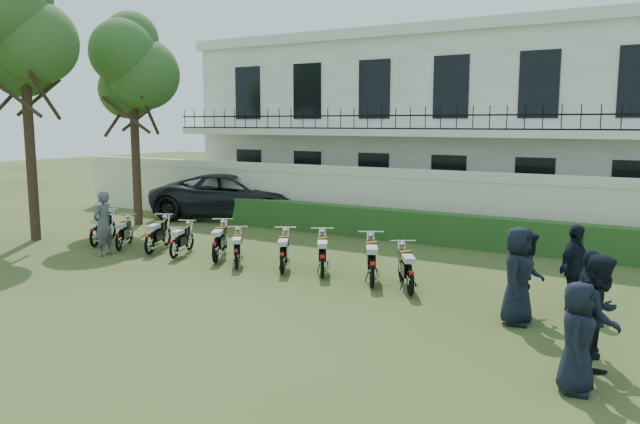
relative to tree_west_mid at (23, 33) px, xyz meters
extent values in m
plane|color=#35471C|center=(9.46, -1.00, -6.67)|extent=(100.00, 100.00, 0.00)
cube|color=beige|center=(9.46, 7.00, -5.67)|extent=(30.00, 0.30, 2.00)
cube|color=beige|center=(9.46, 7.00, -4.52)|extent=(30.00, 0.35, 0.30)
cube|color=#24491A|center=(10.46, 6.20, -6.17)|extent=(18.00, 0.60, 1.00)
cube|color=white|center=(9.46, 13.00, -3.17)|extent=(20.00, 8.00, 7.00)
cube|color=white|center=(9.46, 13.00, 0.53)|extent=(20.40, 8.40, 0.40)
cube|color=white|center=(9.46, 8.30, -3.17)|extent=(20.00, 1.40, 0.25)
cube|color=black|center=(9.46, 7.65, -2.57)|extent=(20.00, 0.05, 0.05)
cube|color=black|center=(9.46, 7.65, -3.02)|extent=(20.00, 0.05, 0.05)
cube|color=black|center=(1.96, 9.02, -5.07)|extent=(1.30, 0.12, 2.20)
cube|color=black|center=(1.96, 9.02, -1.57)|extent=(1.30, 0.12, 2.20)
cube|color=black|center=(4.96, 9.02, -5.07)|extent=(1.30, 0.12, 2.20)
cube|color=black|center=(4.96, 9.02, -1.57)|extent=(1.30, 0.12, 2.20)
cube|color=black|center=(7.96, 9.02, -5.07)|extent=(1.30, 0.12, 2.20)
cube|color=black|center=(7.96, 9.02, -1.57)|extent=(1.30, 0.12, 2.20)
cube|color=black|center=(10.96, 9.02, -5.07)|extent=(1.30, 0.12, 2.20)
cube|color=black|center=(10.96, 9.02, -1.57)|extent=(1.30, 0.12, 2.20)
cube|color=black|center=(13.96, 9.02, -5.07)|extent=(1.30, 0.12, 2.20)
cube|color=black|center=(13.96, 9.02, -1.57)|extent=(1.30, 0.12, 2.20)
cube|color=black|center=(16.96, 9.02, -5.07)|extent=(1.30, 0.12, 2.20)
cylinder|color=#473323|center=(-0.04, 0.00, -3.69)|extent=(0.32, 0.32, 5.95)
sphere|color=#325722|center=(0.36, 0.20, -0.29)|extent=(2.60, 2.60, 2.60)
sphere|color=#325722|center=(-0.64, 0.30, -0.89)|extent=(2.20, 2.20, 2.20)
sphere|color=#325722|center=(0.06, -0.50, 0.56)|extent=(2.40, 2.40, 2.40)
cylinder|color=#473323|center=(0.46, 4.00, -4.04)|extent=(0.32, 0.32, 5.25)
sphere|color=#325722|center=(0.86, 4.20, -1.04)|extent=(2.60, 2.60, 2.60)
sphere|color=#325722|center=(-0.14, 4.30, -1.57)|extent=(2.20, 2.20, 2.20)
sphere|color=#325722|center=(0.56, 3.50, -0.29)|extent=(2.40, 2.40, 2.40)
sphere|color=#325722|center=(0.46, 4.00, 0.23)|extent=(2.00, 2.00, 2.00)
torus|color=black|center=(3.07, -0.49, -6.36)|extent=(0.37, 0.60, 0.62)
torus|color=black|center=(2.46, 0.69, -6.36)|extent=(0.37, 0.60, 0.62)
cube|color=black|center=(2.79, 0.05, -6.21)|extent=(0.42, 0.58, 0.31)
cube|color=black|center=(2.68, 0.26, -5.93)|extent=(0.45, 0.53, 0.23)
cube|color=red|center=(2.68, 0.26, -5.92)|extent=(0.25, 0.26, 0.24)
cube|color=yellow|center=(2.71, 0.21, -5.92)|extent=(0.22, 0.24, 0.24)
cube|color=#B0B0B0|center=(2.92, -0.19, -5.89)|extent=(0.48, 0.61, 0.12)
cylinder|color=silver|center=(2.53, 0.55, -5.62)|extent=(0.56, 0.31, 0.03)
torus|color=black|center=(4.21, -0.42, -6.39)|extent=(0.39, 0.53, 0.57)
torus|color=black|center=(3.53, 0.60, -6.39)|extent=(0.39, 0.53, 0.57)
cube|color=black|center=(3.90, 0.05, -6.25)|extent=(0.43, 0.53, 0.28)
cube|color=black|center=(3.78, 0.23, -5.99)|extent=(0.44, 0.49, 0.21)
cube|color=red|center=(3.78, 0.23, -5.98)|extent=(0.21, 0.25, 0.22)
cube|color=yellow|center=(3.81, 0.18, -5.98)|extent=(0.19, 0.23, 0.22)
cube|color=#B0B0B0|center=(4.04, -0.17, -5.95)|extent=(0.48, 0.56, 0.11)
cylinder|color=silver|center=(3.61, 0.48, -5.71)|extent=(0.49, 0.34, 0.03)
torus|color=black|center=(5.31, -0.42, -6.37)|extent=(0.32, 0.60, 0.62)
torus|color=black|center=(4.80, 0.79, -6.37)|extent=(0.32, 0.60, 0.62)
cube|color=black|center=(5.08, 0.14, -6.21)|extent=(0.38, 0.58, 0.30)
cube|color=black|center=(4.98, 0.35, -5.94)|extent=(0.42, 0.52, 0.22)
cube|color=red|center=(4.98, 0.35, -5.93)|extent=(0.25, 0.25, 0.23)
cube|color=yellow|center=(5.01, 0.29, -5.93)|extent=(0.23, 0.22, 0.23)
cube|color=#B0B0B0|center=(5.18, -0.12, -5.90)|extent=(0.44, 0.61, 0.12)
cylinder|color=silver|center=(4.86, 0.65, -5.64)|extent=(0.57, 0.27, 0.03)
torus|color=black|center=(6.29, -0.42, -6.39)|extent=(0.29, 0.55, 0.56)
torus|color=black|center=(5.85, 0.70, -6.39)|extent=(0.29, 0.55, 0.56)
cube|color=black|center=(6.09, 0.10, -6.25)|extent=(0.34, 0.53, 0.28)
cube|color=black|center=(6.01, 0.29, -6.00)|extent=(0.38, 0.48, 0.20)
cube|color=red|center=(6.01, 0.29, -5.99)|extent=(0.24, 0.22, 0.21)
cube|color=yellow|center=(6.03, 0.24, -5.99)|extent=(0.22, 0.20, 0.21)
cube|color=#B0B0B0|center=(6.18, -0.14, -5.97)|extent=(0.39, 0.55, 0.11)
cylinder|color=silver|center=(5.90, 0.57, -5.73)|extent=(0.53, 0.23, 0.03)
torus|color=black|center=(7.76, -0.25, -6.36)|extent=(0.39, 0.59, 0.63)
torus|color=black|center=(7.10, 0.91, -6.36)|extent=(0.39, 0.59, 0.63)
cube|color=black|center=(7.46, 0.29, -6.21)|extent=(0.44, 0.58, 0.31)
cube|color=black|center=(7.34, 0.49, -5.93)|extent=(0.46, 0.53, 0.23)
cube|color=red|center=(7.34, 0.49, -5.92)|extent=(0.24, 0.26, 0.24)
cube|color=yellow|center=(7.37, 0.44, -5.92)|extent=(0.22, 0.24, 0.24)
cube|color=#B0B0B0|center=(7.59, 0.05, -5.89)|extent=(0.49, 0.61, 0.12)
cylinder|color=silver|center=(7.18, 0.78, -5.62)|extent=(0.55, 0.33, 0.03)
torus|color=black|center=(8.74, -0.42, -6.39)|extent=(0.41, 0.51, 0.57)
torus|color=black|center=(8.02, 0.56, -6.39)|extent=(0.41, 0.51, 0.57)
cube|color=black|center=(8.41, 0.03, -6.25)|extent=(0.44, 0.52, 0.28)
cube|color=black|center=(8.28, 0.21, -5.99)|extent=(0.45, 0.48, 0.21)
cube|color=red|center=(8.28, 0.21, -5.98)|extent=(0.20, 0.25, 0.22)
cube|color=yellow|center=(8.31, 0.16, -5.98)|extent=(0.18, 0.24, 0.22)
cube|color=#B0B0B0|center=(8.55, -0.17, -5.96)|extent=(0.49, 0.55, 0.11)
cylinder|color=silver|center=(8.10, 0.45, -5.71)|extent=(0.47, 0.35, 0.03)
torus|color=black|center=(10.05, -0.32, -6.37)|extent=(0.38, 0.57, 0.61)
torus|color=black|center=(9.40, 0.80, -6.37)|extent=(0.38, 0.57, 0.61)
cube|color=black|center=(9.75, 0.19, -6.22)|extent=(0.43, 0.56, 0.30)
cube|color=black|center=(9.64, 0.39, -5.95)|extent=(0.45, 0.52, 0.22)
cube|color=red|center=(9.64, 0.39, -5.94)|extent=(0.23, 0.26, 0.23)
cube|color=yellow|center=(9.67, 0.34, -5.94)|extent=(0.21, 0.24, 0.23)
cube|color=#B0B0B0|center=(9.89, -0.04, -5.91)|extent=(0.48, 0.59, 0.12)
cylinder|color=silver|center=(9.48, 0.67, -5.65)|extent=(0.53, 0.33, 0.03)
torus|color=black|center=(11.14, -0.14, -6.36)|extent=(0.40, 0.59, 0.63)
torus|color=black|center=(10.45, 1.02, -6.36)|extent=(0.40, 0.59, 0.63)
cube|color=black|center=(10.82, 0.40, -6.21)|extent=(0.45, 0.58, 0.31)
cube|color=black|center=(10.70, 0.60, -5.93)|extent=(0.47, 0.54, 0.23)
cube|color=red|center=(10.70, 0.60, -5.92)|extent=(0.24, 0.27, 0.24)
cube|color=yellow|center=(10.73, 0.55, -5.92)|extent=(0.22, 0.25, 0.24)
cube|color=#B0B0B0|center=(10.96, 0.16, -5.89)|extent=(0.50, 0.61, 0.12)
cylinder|color=silver|center=(10.53, 0.88, -5.62)|extent=(0.55, 0.34, 0.03)
torus|color=black|center=(12.59, -0.36, -6.34)|extent=(0.40, 0.63, 0.66)
torus|color=black|center=(11.93, 0.89, -6.34)|extent=(0.40, 0.63, 0.66)
cube|color=black|center=(12.29, 0.22, -6.18)|extent=(0.45, 0.62, 0.33)
cube|color=black|center=(12.17, 0.44, -5.89)|extent=(0.48, 0.56, 0.24)
cube|color=red|center=(12.17, 0.44, -5.88)|extent=(0.26, 0.28, 0.25)
cube|color=yellow|center=(12.20, 0.38, -5.88)|extent=(0.24, 0.25, 0.25)
cube|color=#B0B0B0|center=(12.42, -0.04, -5.84)|extent=(0.51, 0.65, 0.13)
cylinder|color=silver|center=(12.01, 0.74, -5.56)|extent=(0.59, 0.34, 0.03)
torus|color=black|center=(13.65, -0.48, -6.37)|extent=(0.41, 0.57, 0.61)
torus|color=black|center=(12.95, 0.63, -6.37)|extent=(0.41, 0.57, 0.61)
cube|color=black|center=(13.33, 0.03, -6.22)|extent=(0.45, 0.57, 0.30)
cube|color=black|center=(13.21, 0.23, -5.94)|extent=(0.46, 0.52, 0.22)
cube|color=red|center=(13.21, 0.23, -5.93)|extent=(0.23, 0.26, 0.23)
cube|color=yellow|center=(13.24, 0.18, -5.93)|extent=(0.21, 0.25, 0.23)
cube|color=#B0B0B0|center=(13.48, -0.20, -5.90)|extent=(0.50, 0.60, 0.12)
cylinder|color=silver|center=(13.03, 0.50, -5.64)|extent=(0.53, 0.35, 0.03)
imported|color=black|center=(2.69, 7.08, -5.76)|extent=(7.16, 4.99, 1.82)
imported|color=#5A5A5F|center=(3.94, -0.52, -5.72)|extent=(0.56, 0.75, 1.89)
imported|color=black|center=(17.30, -3.31, -5.85)|extent=(0.56, 0.82, 1.64)
imported|color=black|center=(17.50, -2.60, -5.71)|extent=(0.94, 1.09, 1.93)
imported|color=black|center=(17.22, -1.70, -5.77)|extent=(0.64, 1.12, 1.80)
imported|color=black|center=(15.79, -0.60, -5.72)|extent=(0.64, 0.95, 1.90)
imported|color=black|center=(15.82, 0.20, -5.82)|extent=(0.74, 0.90, 1.69)
imported|color=black|center=(16.57, 0.90, -5.77)|extent=(0.73, 1.14, 1.80)
camera|label=1|loc=(18.57, -12.54, -2.80)|focal=35.00mm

